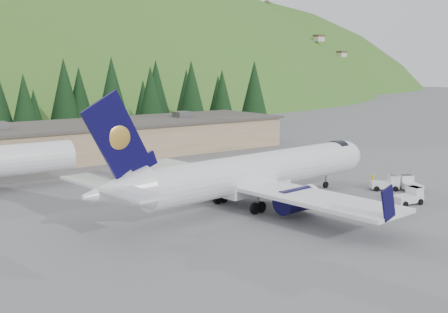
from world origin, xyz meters
TOP-DOWN VIEW (x-y plane):
  - ground at (0.00, 0.00)m, footprint 600.00×600.00m
  - airliner at (-1.04, -0.10)m, footprint 35.69×33.54m
  - baggage_tug_a at (11.86, -9.12)m, footprint 3.32×2.26m
  - baggage_tug_b at (15.47, -3.68)m, footprint 3.40×3.09m
  - baggage_tug_c at (17.05, -5.48)m, footprint 2.79×3.39m
  - terminal_building at (-5.01, 38.00)m, footprint 71.00×17.00m
  - ramp_worker at (14.36, -2.56)m, footprint 0.71×0.69m
  - tree_line at (-0.95, 62.29)m, footprint 113.03×18.97m
  - hills at (53.34, 207.38)m, footprint 614.00×330.00m

SIDE VIEW (x-z plane):
  - hills at x=53.34m, z-range -232.80..67.20m
  - ground at x=0.00m, z-range 0.00..0.00m
  - baggage_tug_c at x=17.05m, z-range -0.08..1.53m
  - baggage_tug_b at x=15.47m, z-range -0.09..1.56m
  - baggage_tug_a at x=11.86m, z-range -0.09..1.59m
  - ramp_worker at x=14.36m, z-range 0.00..1.65m
  - terminal_building at x=-5.01m, z-range -0.43..5.67m
  - airliner at x=-1.04m, z-range -2.76..9.07m
  - tree_line at x=-0.95m, z-range 0.56..14.82m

